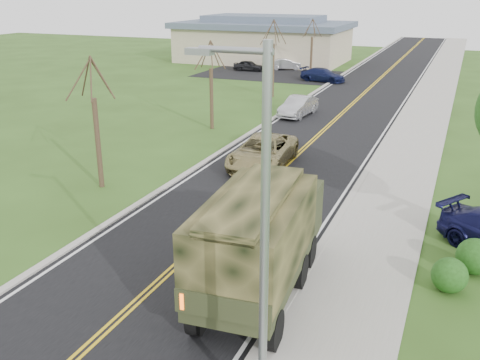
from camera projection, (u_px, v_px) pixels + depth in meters
The scene contains 17 objects.
ground at pixel (90, 346), 13.97m from camera, with size 160.00×160.00×0.00m, color #2D4818.
road at pixel (367, 91), 48.66m from camera, with size 8.00×120.00×0.01m, color black.
curb_right at pixel (414, 93), 47.13m from camera, with size 0.30×120.00×0.12m, color #9E998E.
sidewalk_right at pixel (435, 95), 46.50m from camera, with size 3.20×120.00×0.10m, color #9E998E.
curb_left at pixel (322, 87), 50.16m from camera, with size 0.30×120.00×0.10m, color #9E998E.
street_light at pixel (260, 231), 10.25m from camera, with size 1.65×0.22×8.00m.
bare_tree_a at pixel (97, 132), 24.31m from camera, with size 1.93×2.26×6.08m.
bare_tree_b at pixel (211, 92), 34.77m from camera, with size 1.83×2.14×5.73m.
bare_tree_c at pixel (273, 64), 45.08m from camera, with size 2.04×2.39×6.42m.
bare_tree_d at pixel (311, 52), 55.56m from camera, with size 1.88×2.20×5.91m.
commercial_building at pixel (264, 40), 67.44m from camera, with size 25.50×21.50×5.65m.
military_truck at pixel (261, 235), 15.65m from camera, with size 2.97×7.20×3.51m.
suv_champagne at pixel (263, 152), 27.80m from camera, with size 2.63×5.70×1.58m, color #928552.
sedan_silver at pixel (298, 106), 38.86m from camera, with size 1.51×4.33×1.43m, color #A8A8AD.
lot_car_dark at pixel (249, 66), 60.16m from camera, with size 1.39×3.46×1.18m, color black.
lot_car_silver at pixel (286, 64), 61.14m from camera, with size 1.34×3.84×1.27m, color #B6B5BB.
lot_car_navy at pixel (323, 75), 53.25m from camera, with size 1.85×4.55×1.32m, color #10163B.
Camera 1 is at (8.16, -9.23, 8.82)m, focal length 40.00 mm.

